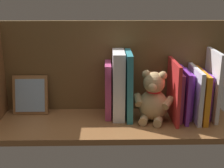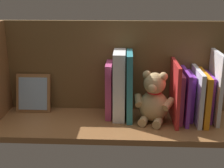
{
  "view_description": "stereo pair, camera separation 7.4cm",
  "coord_description": "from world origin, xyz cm",
  "views": [
    {
      "loc": [
        2.15,
        108.25,
        48.83
      ],
      "look_at": [
        0.0,
        0.0,
        14.88
      ],
      "focal_mm": 49.12,
      "sensor_mm": 36.0,
      "label": 1
    },
    {
      "loc": [
        -5.24,
        108.15,
        48.83
      ],
      "look_at": [
        0.0,
        0.0,
        14.88
      ],
      "focal_mm": 49.12,
      "sensor_mm": 36.0,
      "label": 2
    }
  ],
  "objects": [
    {
      "name": "book_4",
      "position": [
        -29.75,
        -5.24,
        9.03
      ],
      "size": [
        1.77,
        13.51,
        18.05
      ],
      "primitive_type": "cube",
      "color": "purple",
      "rests_on": "ground_plane"
    },
    {
      "name": "ground_plane",
      "position": [
        0.0,
        0.0,
        -1.1
      ],
      "size": [
        92.93,
        30.8,
        2.2
      ],
      "primitive_type": "cube",
      "color": "brown"
    },
    {
      "name": "book_2",
      "position": [
        -34.28,
        -2.62,
        9.47
      ],
      "size": [
        1.93,
        18.77,
        18.93
      ],
      "primitive_type": "cube",
      "color": "orange",
      "rests_on": "ground_plane"
    },
    {
      "name": "book_3",
      "position": [
        -31.97,
        -2.63,
        10.06
      ],
      "size": [
        1.53,
        18.74,
        20.11
      ],
      "primitive_type": "cube",
      "color": "silver",
      "rests_on": "ground_plane"
    },
    {
      "name": "book_8",
      "position": [
        -6.56,
        -4.19,
        12.99
      ],
      "size": [
        2.55,
        15.61,
        26.01
      ],
      "primitive_type": "cube",
      "rotation": [
        0.0,
        0.01,
        0.0
      ],
      "color": "teal",
      "rests_on": "ground_plane"
    },
    {
      "name": "picture_frame_leaning",
      "position": [
        32.88,
        -9.04,
        7.62
      ],
      "size": [
        13.99,
        5.23,
        15.55
      ],
      "color": "#9E6B3D",
      "rests_on": "ground_plane"
    },
    {
      "name": "shelf_back_panel",
      "position": [
        0.0,
        -13.15,
        18.37
      ],
      "size": [
        92.93,
        1.5,
        36.74
      ],
      "primitive_type": "cube",
      "color": "brown",
      "rests_on": "ground_plane"
    },
    {
      "name": "book_9",
      "position": [
        1.44,
        -5.72,
        10.75
      ],
      "size": [
        2.38,
        12.57,
        21.5
      ],
      "primitive_type": "cube",
      "color": "#B23F72",
      "rests_on": "ground_plane"
    },
    {
      "name": "book_0",
      "position": [
        -38.88,
        -3.63,
        13.26
      ],
      "size": [
        1.4,
        16.74,
        26.53
      ],
      "primitive_type": "cube",
      "color": "silver",
      "rests_on": "ground_plane"
    },
    {
      "name": "dictionary_thick_white",
      "position": [
        -2.6,
        -4.76,
        13.09
      ],
      "size": [
        4.53,
        14.28,
        26.18
      ],
      "primitive_type": "cube",
      "color": "white",
      "rests_on": "ground_plane"
    },
    {
      "name": "book_1",
      "position": [
        -36.72,
        -5.02,
        8.86
      ],
      "size": [
        1.77,
        13.96,
        17.71
      ],
      "primitive_type": "cube",
      "color": "purple",
      "rests_on": "ground_plane"
    },
    {
      "name": "book_6",
      "position": [
        -25.6,
        -3.97,
        9.33
      ],
      "size": [
        1.55,
        16.05,
        18.66
      ],
      "primitive_type": "cube",
      "color": "#B23F72",
      "rests_on": "ground_plane"
    },
    {
      "name": "book_7",
      "position": [
        -23.59,
        -2.21,
        11.43
      ],
      "size": [
        1.51,
        19.58,
        22.87
      ],
      "primitive_type": "cube",
      "rotation": [
        0.0,
        0.01,
        0.0
      ],
      "color": "red",
      "rests_on": "ground_plane"
    },
    {
      "name": "book_5",
      "position": [
        -27.62,
        -3.04,
        9.77
      ],
      "size": [
        1.33,
        17.92,
        19.55
      ],
      "primitive_type": "cube",
      "color": "purple",
      "rests_on": "ground_plane"
    },
    {
      "name": "teddy_bear",
      "position": [
        -15.76,
        -0.73,
        8.65
      ],
      "size": [
        15.28,
        14.7,
        19.65
      ],
      "rotation": [
        0.0,
        0.0,
        -0.29
      ],
      "color": "tan",
      "rests_on": "ground_plane"
    }
  ]
}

